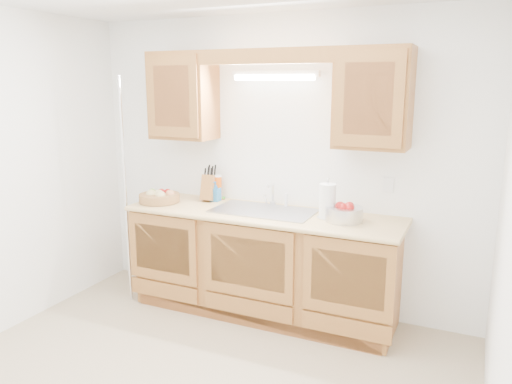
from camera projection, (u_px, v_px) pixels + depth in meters
The scene contains 17 objects.
room at pixel (183, 201), 2.97m from camera, with size 3.52×3.50×2.50m.
base_cabinets at pixel (263, 264), 4.21m from camera, with size 2.20×0.60×0.86m, color #A86531.
countertop at pixel (263, 214), 4.11m from camera, with size 2.30×0.63×0.04m, color tan.
upper_cabinet_left at pixel (183, 96), 4.37m from camera, with size 0.55×0.33×0.75m, color #A86531.
upper_cabinet_right at pixel (373, 98), 3.70m from camera, with size 0.55×0.33×0.75m, color #A86531.
valance at pixel (263, 56), 3.84m from camera, with size 2.20×0.05×0.12m, color #A86531.
fluorescent_fixture at pixel (275, 75), 4.07m from camera, with size 0.76×0.08×0.08m.
sink at pixel (264, 219), 4.14m from camera, with size 0.84×0.46×0.36m.
wire_shelf_pole at pixel (125, 193), 4.35m from camera, with size 0.03×0.03×2.00m, color silver.
outlet_plate at pixel (388, 185), 3.94m from camera, with size 0.08×0.01×0.12m, color white.
fruit_basket at pixel (159, 197), 4.43m from camera, with size 0.36×0.36×0.11m.
knife_block at pixel (210, 187), 4.48m from camera, with size 0.13×0.20×0.33m.
orange_canister at pixel (218, 188), 4.49m from camera, with size 0.09×0.09×0.23m.
soap_bottle at pixel (215, 191), 4.46m from camera, with size 0.08×0.08×0.18m, color #236EB1.
sponge at pixel (220, 198), 4.55m from camera, with size 0.11×0.09×0.02m.
paper_towel at pixel (327, 202), 3.87m from camera, with size 0.16×0.16×0.33m.
apple_bowl at pixel (344, 213), 3.81m from camera, with size 0.33×0.33×0.15m.
Camera 1 is at (1.60, -2.45, 1.94)m, focal length 35.00 mm.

